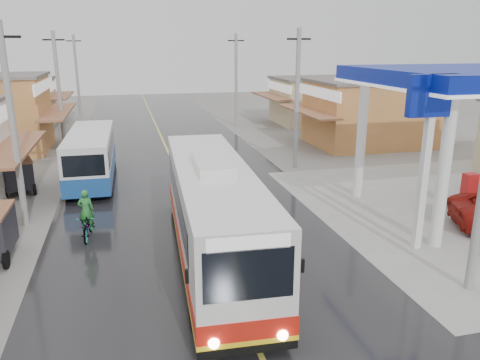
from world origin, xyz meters
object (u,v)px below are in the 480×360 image
(coach_bus, at_px, (213,212))
(cyclist, at_px, (88,222))
(second_bus, at_px, (91,156))
(tricycle_far, at_px, (17,173))

(coach_bus, height_order, cyclist, coach_bus)
(second_bus, bearing_deg, coach_bus, -66.22)
(coach_bus, height_order, second_bus, coach_bus)
(coach_bus, relative_size, tricycle_far, 4.91)
(coach_bus, xyz_separation_m, second_bus, (-4.51, 10.82, -0.28))
(second_bus, xyz_separation_m, cyclist, (0.22, -7.90, -0.79))
(coach_bus, bearing_deg, cyclist, 148.70)
(coach_bus, bearing_deg, second_bus, 115.50)
(tricycle_far, bearing_deg, second_bus, -0.34)
(second_bus, relative_size, cyclist, 4.08)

